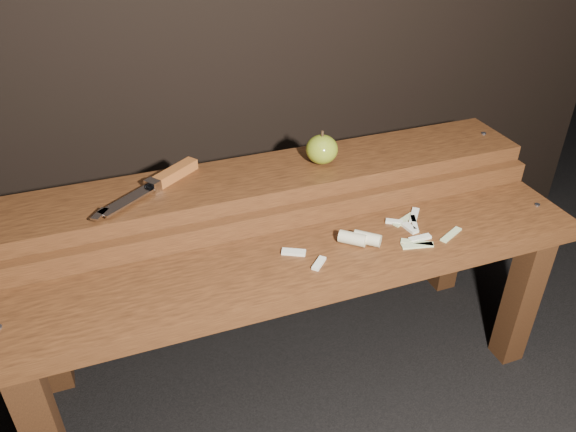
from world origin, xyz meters
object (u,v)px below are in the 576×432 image
object	(u,v)px
bench_front_tier	(309,287)
knife	(164,180)
bench_rear_tier	(272,205)
apple	(322,149)

from	to	relation	value
bench_front_tier	knife	distance (m)	0.38
bench_front_tier	bench_rear_tier	xyz separation A→B (m)	(0.00, 0.23, 0.06)
bench_rear_tier	knife	world-z (taller)	knife
knife	bench_front_tier	bearing A→B (deg)	-48.03
apple	knife	distance (m)	0.35
bench_front_tier	apple	bearing A→B (deg)	62.37
bench_front_tier	bench_rear_tier	distance (m)	0.23
bench_rear_tier	knife	distance (m)	0.25
bench_rear_tier	apple	distance (m)	0.17
apple	bench_front_tier	bearing A→B (deg)	-117.63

